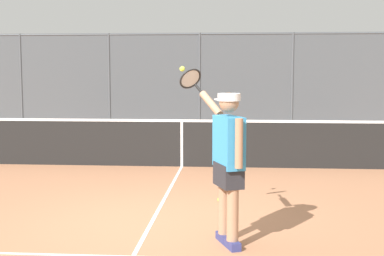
# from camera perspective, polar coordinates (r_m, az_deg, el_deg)

# --- Properties ---
(ground_plane) EXTENTS (60.00, 60.00, 0.00)m
(ground_plane) POSITION_cam_1_polar(r_m,az_deg,el_deg) (6.98, -4.36, -10.06)
(ground_plane) COLOR #B27551
(fence_backdrop) EXTENTS (19.82, 1.37, 3.08)m
(fence_backdrop) POSITION_cam_1_polar(r_m,az_deg,el_deg) (17.19, 0.95, 4.01)
(fence_backdrop) COLOR #474C51
(fence_backdrop) RESTS_ON ground
(tennis_net) EXTENTS (10.62, 0.09, 1.07)m
(tennis_net) POSITION_cam_1_polar(r_m,az_deg,el_deg) (10.91, -1.08, -1.53)
(tennis_net) COLOR #2D2D2D
(tennis_net) RESTS_ON ground
(tennis_player) EXTENTS (0.84, 1.23, 1.99)m
(tennis_player) POSITION_cam_1_polar(r_m,az_deg,el_deg) (5.97, 3.77, -2.98)
(tennis_player) COLOR navy
(tennis_player) RESTS_ON ground
(tennis_ball_mid_court) EXTENTS (0.07, 0.07, 0.07)m
(tennis_ball_mid_court) POSITION_cam_1_polar(r_m,az_deg,el_deg) (8.09, 2.93, -7.55)
(tennis_ball_mid_court) COLOR #D6E042
(tennis_ball_mid_court) RESTS_ON ground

